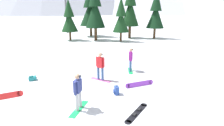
# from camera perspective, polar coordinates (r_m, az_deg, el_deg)

# --- Properties ---
(ground_plane) EXTENTS (800.00, 800.00, 0.00)m
(ground_plane) POSITION_cam_1_polar(r_m,az_deg,el_deg) (8.91, -19.23, -13.40)
(ground_plane) COLOR white
(snowboarder_foreground) EXTENTS (0.33, 1.50, 1.67)m
(snowboarder_foreground) POSITION_cam_1_polar(r_m,az_deg,el_deg) (8.20, -10.46, -8.47)
(snowboarder_foreground) COLOR #19B259
(snowboarder_foreground) RESTS_ON ground_plane
(snowboarder_midground) EXTENTS (1.48, 0.67, 1.75)m
(snowboarder_midground) POSITION_cam_1_polar(r_m,az_deg,el_deg) (11.33, -3.64, -0.88)
(snowboarder_midground) COLOR pink
(snowboarder_midground) RESTS_ON ground_plane
(snowboarder_background) EXTENTS (0.65, 1.47, 1.67)m
(snowboarder_background) POSITION_cam_1_polar(r_m,az_deg,el_deg) (13.08, 5.76, 1.21)
(snowboarder_background) COLOR #19B259
(snowboarder_background) RESTS_ON ground_plane
(loose_snowboard_near_right) EXTENTS (1.46, 1.21, 0.28)m
(loose_snowboard_near_right) POSITION_cam_1_polar(r_m,az_deg,el_deg) (10.81, 8.48, -6.37)
(loose_snowboard_near_right) COLOR #993FD8
(loose_snowboard_near_right) RESTS_ON ground_plane
(loose_snowboard_far_spare) EXTENTS (1.35, 1.31, 0.27)m
(loose_snowboard_far_spare) POSITION_cam_1_polar(r_m,az_deg,el_deg) (10.70, -30.29, -8.81)
(loose_snowboard_far_spare) COLOR red
(loose_snowboard_far_spare) RESTS_ON ground_plane
(loose_snowboard_near_left) EXTENTS (0.76, 1.91, 0.09)m
(loose_snowboard_near_left) POSITION_cam_1_polar(r_m,az_deg,el_deg) (8.25, 7.61, -14.94)
(loose_snowboard_near_left) COLOR black
(loose_snowboard_near_left) RESTS_ON ground_plane
(backpack_blue) EXTENTS (0.36, 0.38, 0.47)m
(backpack_blue) POSITION_cam_1_polar(r_m,az_deg,el_deg) (9.69, 1.38, -8.47)
(backpack_blue) COLOR #2D4C9E
(backpack_blue) RESTS_ON ground_plane
(backpack_teal) EXTENTS (0.56, 0.53, 0.29)m
(backpack_teal) POSITION_cam_1_polar(r_m,az_deg,el_deg) (12.56, -23.36, -4.31)
(backpack_teal) COLOR #1E7A7F
(backpack_teal) RESTS_ON ground_plane
(pine_tree_slender) EXTENTS (2.19, 2.19, 5.82)m
(pine_tree_slender) POSITION_cam_1_polar(r_m,az_deg,el_deg) (25.16, 2.80, 13.84)
(pine_tree_slender) COLOR #472D19
(pine_tree_slender) RESTS_ON ground_plane
(pine_tree_young) EXTENTS (3.36, 3.36, 7.82)m
(pine_tree_young) POSITION_cam_1_polar(r_m,az_deg,el_deg) (30.14, -6.72, 16.26)
(pine_tree_young) COLOR #472D19
(pine_tree_young) RESTS_ON ground_plane
(pine_tree_short) EXTENTS (2.71, 2.71, 8.05)m
(pine_tree_short) POSITION_cam_1_polar(r_m,az_deg,el_deg) (26.18, -5.24, 16.55)
(pine_tree_short) COLOR #472D19
(pine_tree_short) RESTS_ON ground_plane
(pine_tree_twin) EXTENTS (2.67, 2.67, 8.24)m
(pine_tree_twin) POSITION_cam_1_polar(r_m,az_deg,el_deg) (28.34, 5.66, 16.73)
(pine_tree_twin) COLOR #472D19
(pine_tree_twin) RESTS_ON ground_plane
(pine_tree_tall) EXTENTS (2.60, 2.60, 7.00)m
(pine_tree_tall) POSITION_cam_1_polar(r_m,az_deg,el_deg) (28.51, 13.36, 15.04)
(pine_tree_tall) COLOR #472D19
(pine_tree_tall) RESTS_ON ground_plane
(pine_tree_broad) EXTENTS (2.28, 2.28, 5.63)m
(pine_tree_broad) POSITION_cam_1_polar(r_m,az_deg,el_deg) (26.69, -13.11, 13.38)
(pine_tree_broad) COLOR #472D19
(pine_tree_broad) RESTS_ON ground_plane
(ski_lift_tower) EXTENTS (3.80, 0.36, 9.39)m
(ski_lift_tower) POSITION_cam_1_polar(r_m,az_deg,el_deg) (35.40, -14.14, 17.89)
(ski_lift_tower) COLOR #595B60
(ski_lift_tower) RESTS_ON ground_plane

